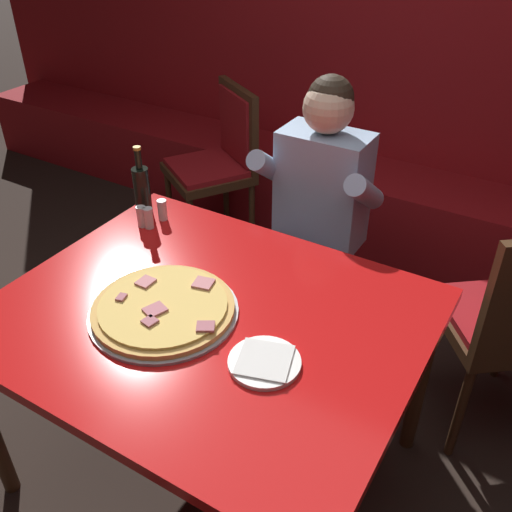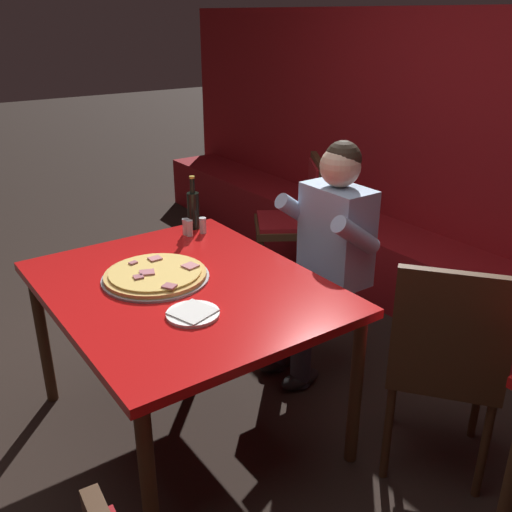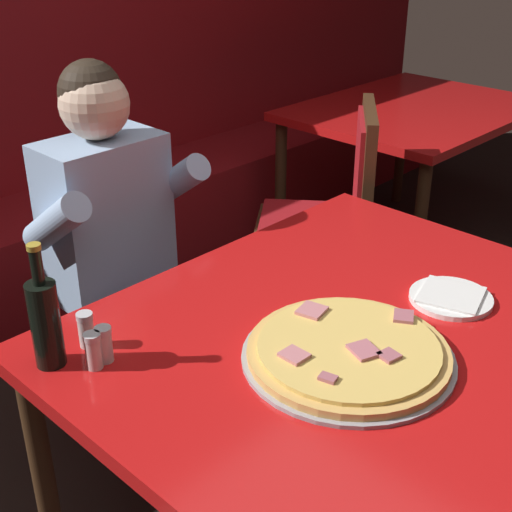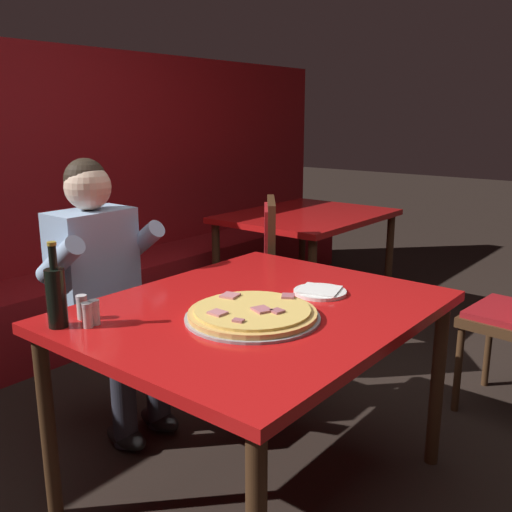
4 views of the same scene
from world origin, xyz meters
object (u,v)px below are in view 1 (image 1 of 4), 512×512
Objects in this scene: main_dining_table at (209,330)px; shaker_oregano at (162,211)px; shaker_black_pepper at (142,217)px; diner_seated_blue_shirt at (313,212)px; pizza at (164,308)px; plate_white_paper at (264,362)px; dining_chair_side_aisle at (220,157)px; beer_bottle at (142,189)px; shaker_parmesan at (149,219)px.

shaker_oregano is (-0.49, 0.39, 0.11)m from main_dining_table.
shaker_black_pepper is 0.07× the size of diner_seated_blue_shirt.
diner_seated_blue_shirt is (0.48, 0.55, -0.10)m from shaker_black_pepper.
pizza reaches higher than plate_white_paper.
dining_chair_side_aisle is at bearing 112.28° from shaker_oregano.
diner_seated_blue_shirt is (-0.05, 0.86, 0.01)m from main_dining_table.
diner_seated_blue_shirt reaches higher than beer_bottle.
shaker_black_pepper is (-0.53, 0.31, 0.11)m from main_dining_table.
dining_chair_side_aisle reaches higher than pizza.
pizza is at bearing -51.05° from shaker_oregano.
diner_seated_blue_shirt is (0.07, 0.93, -0.08)m from pizza.
pizza is 0.56m from shaker_black_pepper.
plate_white_paper is (0.27, -0.10, 0.08)m from main_dining_table.
pizza is 0.37× the size of diner_seated_blue_shirt.
diner_seated_blue_shirt is at bearing 85.67° from pizza.
plate_white_paper is at bearing -20.98° from main_dining_table.
shaker_oregano reaches higher than pizza.
diner_seated_blue_shirt is (-0.32, 0.96, -0.07)m from plate_white_paper.
shaker_black_pepper reaches higher than main_dining_table.
main_dining_table is 1.04× the size of diner_seated_blue_shirt.
shaker_oregano is 1.00× the size of shaker_parmesan.
shaker_black_pepper is 0.09m from shaker_oregano.
plate_white_paper is 0.72× the size of beer_bottle.
pizza is at bearing -61.83° from dining_chair_side_aisle.
beer_bottle is 0.30× the size of dining_chair_side_aisle.
plate_white_paper is 1.01m from diner_seated_blue_shirt.
dining_chair_side_aisle is (-0.31, 1.00, -0.32)m from beer_bottle.
plate_white_paper is at bearing -28.37° from shaker_parmesan.
pizza is 0.94m from diner_seated_blue_shirt.
shaker_oregano is at bearing 0.40° from beer_bottle.
main_dining_table is 0.30m from plate_white_paper.
main_dining_table is 4.56× the size of beer_bottle.
shaker_black_pepper is 1.00× the size of shaker_parmesan.
beer_bottle is at bearing 138.98° from shaker_parmesan.
plate_white_paper is 0.91m from shaker_oregano.
diner_seated_blue_shirt is at bearing 108.26° from plate_white_paper.
shaker_oregano is at bearing 85.97° from shaker_parmesan.
shaker_oregano is (0.09, 0.00, -0.07)m from beer_bottle.
shaker_oregano is at bearing 128.95° from pizza.
diner_seated_blue_shirt reaches higher than dining_chair_side_aisle.
pizza is at bearing -94.33° from diner_seated_blue_shirt.
plate_white_paper is (0.39, -0.03, -0.01)m from pizza.
plate_white_paper reaches higher than main_dining_table.
main_dining_table is at bearing -38.40° from shaker_oregano.
shaker_black_pepper is at bearing -113.99° from shaker_oregano.
dining_chair_side_aisle is (-0.85, 0.53, -0.14)m from diner_seated_blue_shirt.
beer_bottle reaches higher than dining_chair_side_aisle.
diner_seated_blue_shirt reaches higher than main_dining_table.
beer_bottle is 3.40× the size of shaker_oregano.
shaker_oregano and shaker_parmesan have the same top height.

